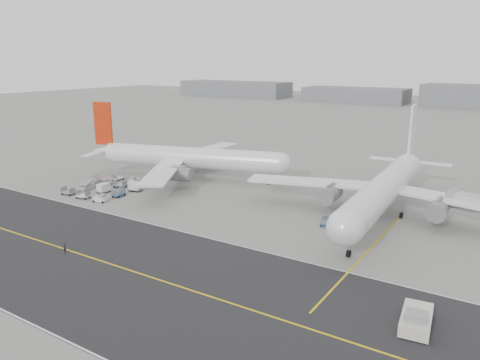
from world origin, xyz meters
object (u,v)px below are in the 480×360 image
Objects in this scene: pushback_tug at (416,319)px; ground_crew_a at (65,248)px; airliner_b at (385,188)px; airliner_a at (186,157)px.

ground_crew_a is (-49.85, -7.50, -0.18)m from pushback_tug.
pushback_tug reaches higher than ground_crew_a.
pushback_tug is (13.98, -36.31, -4.49)m from airliner_b.
airliner_a is 5.97× the size of pushback_tug.
airliner_b is (49.88, -2.88, 0.22)m from airliner_a.
ground_crew_a is at bearing -179.06° from airliner_a.
ground_crew_a is (-35.87, -43.81, -4.67)m from airliner_b.
pushback_tug is at bearing 17.05° from ground_crew_a.
airliner_a reaches higher than ground_crew_a.
airliner_a is at bearing 173.75° from airliner_b.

